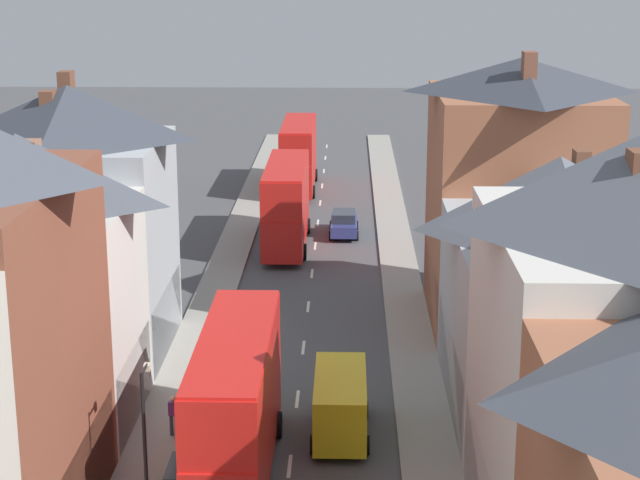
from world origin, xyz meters
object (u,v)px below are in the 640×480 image
at_px(double_decker_bus_far_approaching, 298,154).
at_px(pedestrian_mid_left, 173,414).
at_px(delivery_van, 340,403).
at_px(car_near_blue, 344,223).
at_px(double_decker_bus_lead, 236,404).
at_px(double_decker_bus_mid_street, 286,203).
at_px(street_lamp, 145,438).

xyz_separation_m(double_decker_bus_far_approaching, pedestrian_mid_left, (-2.72, -44.39, -1.78)).
bearing_deg(delivery_van, car_near_blue, 90.00).
xyz_separation_m(double_decker_bus_lead, double_decker_bus_far_approaching, (0.00, 47.44, 0.00)).
bearing_deg(double_decker_bus_far_approaching, delivery_van, -85.30).
bearing_deg(double_decker_bus_lead, double_decker_bus_far_approaching, 90.00).
relative_size(double_decker_bus_mid_street, car_near_blue, 2.43).
height_order(double_decker_bus_lead, street_lamp, street_lamp).
xyz_separation_m(double_decker_bus_mid_street, car_near_blue, (3.61, 2.89, -1.99)).
xyz_separation_m(pedestrian_mid_left, street_lamp, (0.27, -6.72, 2.21)).
xyz_separation_m(double_decker_bus_far_approaching, delivery_van, (3.61, -43.92, -1.48)).
bearing_deg(car_near_blue, double_decker_bus_lead, -96.13).
distance_m(double_decker_bus_lead, delivery_van, 5.26).
bearing_deg(double_decker_bus_far_approaching, double_decker_bus_lead, -90.00).
relative_size(car_near_blue, street_lamp, 0.81).
bearing_deg(double_decker_bus_mid_street, double_decker_bus_lead, -90.00).
distance_m(double_decker_bus_lead, street_lamp, 4.43).
xyz_separation_m(double_decker_bus_far_approaching, car_near_blue, (3.61, -13.81, -1.99)).
bearing_deg(delivery_van, double_decker_bus_mid_street, 97.55).
bearing_deg(pedestrian_mid_left, double_decker_bus_lead, -48.33).
relative_size(double_decker_bus_mid_street, delivery_van, 2.08).
xyz_separation_m(delivery_van, pedestrian_mid_left, (-6.32, -0.47, -0.30)).
distance_m(double_decker_bus_lead, car_near_blue, 33.88).
bearing_deg(pedestrian_mid_left, car_near_blue, 78.31).
bearing_deg(pedestrian_mid_left, delivery_van, 4.27).
distance_m(delivery_van, street_lamp, 9.59).
height_order(delivery_van, pedestrian_mid_left, delivery_van).
xyz_separation_m(double_decker_bus_lead, double_decker_bus_mid_street, (0.00, 30.74, 0.00)).
bearing_deg(double_decker_bus_mid_street, delivery_van, -82.45).
relative_size(car_near_blue, delivery_van, 0.85).
bearing_deg(double_decker_bus_mid_street, double_decker_bus_far_approaching, 90.00).
bearing_deg(car_near_blue, pedestrian_mid_left, -101.69).
relative_size(double_decker_bus_far_approaching, delivery_van, 2.08).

